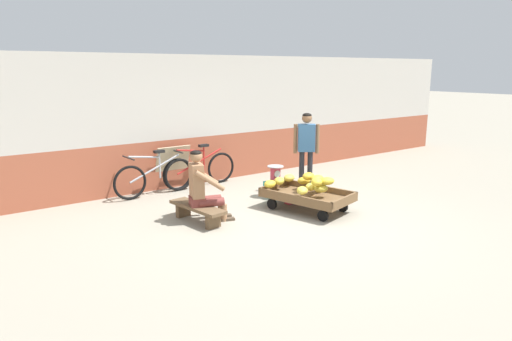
{
  "coord_description": "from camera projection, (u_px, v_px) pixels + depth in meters",
  "views": [
    {
      "loc": [
        -4.53,
        -4.99,
        2.34
      ],
      "look_at": [
        -0.3,
        0.79,
        0.75
      ],
      "focal_mm": 32.12,
      "sensor_mm": 36.0,
      "label": 1
    }
  ],
  "objects": [
    {
      "name": "vendor_seated",
      "position": [
        202.0,
        186.0,
        7.07
      ],
      "size": [
        0.73,
        0.59,
        1.14
      ],
      "color": "#9E704C",
      "rests_on": "ground"
    },
    {
      "name": "weighing_scale",
      "position": [
        275.0,
        173.0,
        8.46
      ],
      "size": [
        0.3,
        0.3,
        0.29
      ],
      "color": "#28282D",
      "rests_on": "plastic_crate"
    },
    {
      "name": "back_wall",
      "position": [
        194.0,
        120.0,
        9.42
      ],
      "size": [
        16.0,
        0.3,
        2.62
      ],
      "color": "#A35138",
      "rests_on": "ground"
    },
    {
      "name": "customer_adult",
      "position": [
        306.0,
        143.0,
        8.73
      ],
      "size": [
        0.4,
        0.35,
        1.53
      ],
      "color": "#232328",
      "rests_on": "ground"
    },
    {
      "name": "ground_plane",
      "position": [
        302.0,
        224.0,
        7.05
      ],
      "size": [
        80.0,
        80.0,
        0.0
      ],
      "primitive_type": "plane",
      "color": "gray"
    },
    {
      "name": "bicycle_far_left",
      "position": [
        200.0,
        169.0,
        9.26
      ],
      "size": [
        1.66,
        0.48,
        0.86
      ],
      "color": "black",
      "rests_on": "ground"
    },
    {
      "name": "shopping_bag",
      "position": [
        291.0,
        197.0,
        8.12
      ],
      "size": [
        0.18,
        0.12,
        0.24
      ],
      "primitive_type": "cube",
      "color": "#D13D4C",
      "rests_on": "ground"
    },
    {
      "name": "banana_pile",
      "position": [
        305.0,
        182.0,
        7.72
      ],
      "size": [
        0.98,
        1.19,
        0.26
      ],
      "color": "gold",
      "rests_on": "banana_cart"
    },
    {
      "name": "sign_board",
      "position": [
        172.0,
        167.0,
        9.13
      ],
      "size": [
        0.7,
        0.3,
        0.86
      ],
      "color": "#C6B289",
      "rests_on": "ground"
    },
    {
      "name": "banana_cart",
      "position": [
        307.0,
        197.0,
        7.69
      ],
      "size": [
        1.17,
        1.6,
        0.36
      ],
      "color": "brown",
      "rests_on": "ground"
    },
    {
      "name": "plastic_crate",
      "position": [
        275.0,
        189.0,
        8.52
      ],
      "size": [
        0.36,
        0.28,
        0.3
      ],
      "color": "#19847F",
      "rests_on": "ground"
    },
    {
      "name": "bicycle_near_left",
      "position": [
        155.0,
        177.0,
        8.6
      ],
      "size": [
        1.66,
        0.48,
        0.86
      ],
      "color": "black",
      "rests_on": "ground"
    },
    {
      "name": "low_bench",
      "position": [
        197.0,
        210.0,
        7.12
      ],
      "size": [
        0.45,
        1.13,
        0.27
      ],
      "color": "brown",
      "rests_on": "ground"
    }
  ]
}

